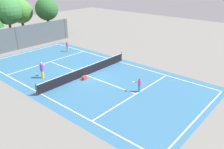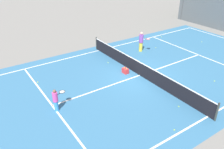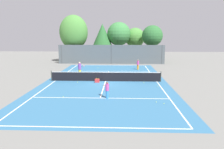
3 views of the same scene
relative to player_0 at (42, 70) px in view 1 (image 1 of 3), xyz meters
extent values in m
plane|color=slate|center=(3.34, -2.92, -0.88)|extent=(80.00, 80.00, 0.00)
cube|color=teal|center=(3.34, -2.92, -0.88)|extent=(13.00, 25.00, 0.00)
cube|color=white|center=(-2.16, -2.92, -0.88)|extent=(0.10, 24.00, 0.01)
cube|color=white|center=(8.84, -2.92, -0.88)|extent=(0.10, 24.00, 0.01)
cube|color=white|center=(3.34, -14.92, -0.88)|extent=(11.00, 0.10, 0.01)
cube|color=white|center=(3.34, 9.08, -0.88)|extent=(11.00, 0.10, 0.01)
cube|color=white|center=(3.34, -9.32, -0.88)|extent=(11.00, 0.10, 0.01)
cube|color=white|center=(3.34, 3.48, -0.88)|extent=(11.00, 0.10, 0.01)
cube|color=white|center=(3.34, -2.92, -0.88)|extent=(0.10, 12.80, 0.01)
cylinder|color=#333833|center=(-2.56, -2.92, -0.33)|extent=(0.10, 0.10, 1.10)
cylinder|color=#333833|center=(9.24, -2.92, -0.33)|extent=(0.10, 0.10, 1.10)
cube|color=black|center=(3.34, -2.92, -0.41)|extent=(11.80, 0.03, 0.95)
cube|color=white|center=(3.34, -2.92, 0.09)|extent=(11.80, 0.04, 0.05)
cube|color=#515B60|center=(3.34, 11.08, 0.72)|extent=(18.00, 0.06, 3.20)
cylinder|color=#3F4447|center=(3.34, 11.08, 0.72)|extent=(0.12, 0.12, 3.20)
cylinder|color=#3F4447|center=(11.84, 11.08, 0.72)|extent=(0.12, 0.12, 3.20)
cylinder|color=brown|center=(7.66, 16.79, 0.56)|extent=(0.44, 0.44, 2.89)
sphere|color=#4C8E3D|center=(7.66, 16.79, 3.42)|extent=(3.77, 3.77, 3.77)
cylinder|color=brown|center=(10.52, 13.70, 0.77)|extent=(0.43, 0.43, 3.31)
sphere|color=#2D6B33|center=(10.52, 13.70, 3.81)|extent=(3.68, 3.68, 3.68)
cylinder|color=brown|center=(4.58, 14.94, 0.82)|extent=(0.35, 0.35, 3.41)
sphere|color=#3D8442|center=(4.58, 14.94, 4.14)|extent=(4.29, 4.29, 4.29)
cylinder|color=yellow|center=(-0.01, -0.01, -0.48)|extent=(0.29, 0.29, 0.80)
cylinder|color=purple|center=(-0.01, -0.01, 0.26)|extent=(0.37, 0.37, 0.70)
sphere|color=beige|center=(-0.01, -0.01, 0.72)|extent=(0.22, 0.22, 0.22)
cylinder|color=black|center=(0.27, 0.18, 0.30)|extent=(0.18, 0.14, 0.03)
torus|color=red|center=(0.47, 0.32, 0.30)|extent=(0.46, 0.46, 0.03)
cylinder|color=silver|center=(0.47, 0.32, 0.30)|extent=(0.38, 0.38, 0.00)
cylinder|color=#388CD8|center=(3.90, -9.27, -0.58)|extent=(0.23, 0.23, 0.62)
cylinder|color=#D14799|center=(3.90, -9.27, 0.00)|extent=(0.28, 0.28, 0.54)
sphere|color=brown|center=(3.90, -9.27, 0.36)|extent=(0.17, 0.17, 0.17)
cylinder|color=black|center=(3.78, -9.01, 0.03)|extent=(0.11, 0.19, 0.03)
torus|color=black|center=(3.68, -8.78, 0.03)|extent=(0.44, 0.44, 0.03)
cylinder|color=silver|center=(3.68, -8.78, 0.03)|extent=(0.36, 0.36, 0.00)
cylinder|color=orange|center=(7.42, 5.15, -0.55)|extent=(0.24, 0.24, 0.67)
cylinder|color=#D14799|center=(7.42, 5.15, 0.07)|extent=(0.31, 0.31, 0.58)
sphere|color=#A37556|center=(7.42, 5.15, 0.46)|extent=(0.18, 0.18, 0.18)
cube|color=red|center=(2.49, -3.56, -0.70)|extent=(0.47, 0.30, 0.36)
sphere|color=#CCE533|center=(2.40, -3.56, -0.49)|extent=(0.07, 0.07, 0.07)
sphere|color=#CCE533|center=(2.59, -3.51, -0.49)|extent=(0.07, 0.07, 0.07)
sphere|color=#CCE533|center=(7.74, 7.17, -0.85)|extent=(0.07, 0.07, 0.07)
sphere|color=#CCE533|center=(8.13, -10.62, -0.85)|extent=(0.07, 0.07, 0.07)
sphere|color=#CCE533|center=(7.40, -3.54, -0.85)|extent=(0.07, 0.07, 0.07)
sphere|color=#CCE533|center=(8.45, 1.66, -0.85)|extent=(0.07, 0.07, 0.07)
sphere|color=#CCE533|center=(-1.64, 4.14, -0.85)|extent=(0.07, 0.07, 0.07)
sphere|color=#CCE533|center=(0.42, -3.66, -0.85)|extent=(0.07, 0.07, 0.07)
sphere|color=#CCE533|center=(8.58, -5.18, -0.85)|extent=(0.07, 0.07, 0.07)
sphere|color=#CCE533|center=(0.21, 1.60, -0.85)|extent=(0.07, 0.07, 0.07)
sphere|color=#CCE533|center=(6.81, 0.62, -0.85)|extent=(0.07, 0.07, 0.07)
sphere|color=#CCE533|center=(0.33, -9.16, -0.85)|extent=(0.07, 0.07, 0.07)
sphere|color=#CCE533|center=(7.63, -10.24, -0.85)|extent=(0.07, 0.07, 0.07)
sphere|color=#CCE533|center=(1.57, 6.28, -0.85)|extent=(0.07, 0.07, 0.07)
sphere|color=#CCE533|center=(7.55, 4.42, -0.85)|extent=(0.07, 0.07, 0.07)
camera|label=1|loc=(-11.79, -19.58, 8.81)|focal=37.10mm
camera|label=2|loc=(13.92, -12.45, 6.76)|focal=36.83mm
camera|label=3|loc=(4.95, -26.19, 4.16)|focal=35.38mm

